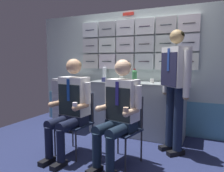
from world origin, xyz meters
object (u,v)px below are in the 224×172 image
at_px(folding_chair_right, 126,122).
at_px(water_bottle_short, 135,76).
at_px(folding_chair_left, 78,116).
at_px(crew_member_standing, 175,81).
at_px(crew_member_right, 119,108).
at_px(espresso_cup_small, 152,81).
at_px(service_trolley, 72,101).
at_px(crew_member_left, 70,103).
at_px(snack_banana, 120,80).

xyz_separation_m(folding_chair_right, water_bottle_short, (-0.17, 0.82, 0.51)).
bearing_deg(folding_chair_left, folding_chair_right, 2.01).
bearing_deg(folding_chair_right, water_bottle_short, 101.81).
height_order(folding_chair_left, crew_member_standing, crew_member_standing).
height_order(crew_member_right, espresso_cup_small, crew_member_right).
distance_m(water_bottle_short, espresso_cup_small, 0.31).
relative_size(folding_chair_left, water_bottle_short, 3.52).
bearing_deg(crew_member_right, service_trolley, 144.27).
relative_size(water_bottle_short, espresso_cup_small, 3.75).
relative_size(crew_member_left, water_bottle_short, 5.51).
relative_size(service_trolley, crew_member_right, 0.74).
xyz_separation_m(crew_member_standing, snack_banana, (-1.05, 0.60, -0.07)).
height_order(service_trolley, crew_member_left, crew_member_left).
relative_size(water_bottle_short, snack_banana, 1.36).
bearing_deg(snack_banana, service_trolley, -164.27).
relative_size(folding_chair_left, crew_member_right, 0.64).
xyz_separation_m(espresso_cup_small, snack_banana, (-0.60, 0.09, -0.01)).
bearing_deg(crew_member_left, espresso_cup_small, 56.88).
distance_m(crew_member_left, water_bottle_short, 1.17).
relative_size(folding_chair_left, folding_chair_right, 1.00).
xyz_separation_m(crew_member_left, espresso_cup_small, (0.78, 1.19, 0.23)).
relative_size(folding_chair_left, crew_member_standing, 0.49).
bearing_deg(folding_chair_right, espresso_cup_small, 86.11).
xyz_separation_m(crew_member_left, crew_member_right, (0.67, 0.03, -0.01)).
bearing_deg(crew_member_standing, snack_banana, 150.07).
bearing_deg(service_trolley, folding_chair_left, -50.01).
bearing_deg(crew_member_right, water_bottle_short, 98.09).
relative_size(service_trolley, folding_chair_left, 1.15).
relative_size(folding_chair_left, espresso_cup_small, 13.20).
height_order(folding_chair_right, water_bottle_short, water_bottle_short).
bearing_deg(water_bottle_short, crew_member_left, -118.15).
bearing_deg(crew_member_left, service_trolley, 124.91).
relative_size(service_trolley, crew_member_standing, 0.57).
distance_m(service_trolley, crew_member_left, 1.27).
bearing_deg(espresso_cup_small, crew_member_standing, -49.24).
bearing_deg(crew_member_standing, folding_chair_right, -135.95).
height_order(folding_chair_left, crew_member_left, crew_member_left).
distance_m(crew_member_left, crew_member_standing, 1.42).
distance_m(crew_member_right, espresso_cup_small, 1.19).
distance_m(folding_chair_left, folding_chair_right, 0.69).
xyz_separation_m(crew_member_right, crew_member_standing, (0.54, 0.65, 0.29)).
bearing_deg(crew_member_right, folding_chair_right, 77.81).
bearing_deg(espresso_cup_small, crew_member_left, -123.12).
xyz_separation_m(folding_chair_left, folding_chair_right, (0.69, 0.02, 0.00)).
bearing_deg(crew_member_standing, espresso_cup_small, 130.76).
distance_m(service_trolley, crew_member_right, 1.72).
distance_m(crew_member_left, snack_banana, 1.31).
bearing_deg(service_trolley, water_bottle_short, -1.18).
xyz_separation_m(folding_chair_left, crew_member_standing, (1.20, 0.52, 0.49)).
xyz_separation_m(folding_chair_right, crew_member_standing, (0.51, 0.50, 0.49)).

